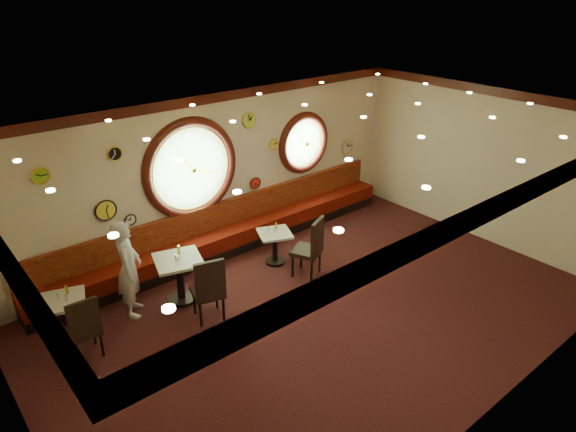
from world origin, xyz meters
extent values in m
cube|color=black|center=(0.00, 0.00, 0.00)|extent=(9.00, 6.00, 0.00)
cube|color=gold|center=(0.00, 0.00, 3.20)|extent=(9.00, 6.00, 0.02)
cube|color=beige|center=(0.00, 3.00, 1.60)|extent=(9.00, 0.02, 3.20)
cube|color=beige|center=(0.00, -3.00, 1.60)|extent=(9.00, 0.02, 3.20)
cube|color=beige|center=(-4.50, 0.00, 1.60)|extent=(0.02, 6.00, 3.20)
cube|color=beige|center=(4.50, 0.00, 1.60)|extent=(0.02, 6.00, 3.20)
cube|color=#39100A|center=(0.00, 2.95, 3.11)|extent=(9.00, 0.10, 0.18)
cube|color=#39100A|center=(0.00, -2.95, 3.11)|extent=(9.00, 0.10, 0.18)
cube|color=#39100A|center=(4.45, 0.00, 3.11)|extent=(0.10, 6.00, 0.18)
cube|color=black|center=(0.00, 2.72, 0.10)|extent=(8.00, 0.55, 0.20)
cube|color=#550E07|center=(0.00, 2.72, 0.35)|extent=(8.00, 0.55, 0.30)
cube|color=#5D070B|center=(0.00, 2.94, 0.75)|extent=(8.00, 0.10, 0.55)
cylinder|color=#99CA79|center=(-0.60, 3.00, 1.85)|extent=(1.66, 0.02, 1.66)
torus|color=#39100A|center=(-0.60, 2.98, 1.85)|extent=(1.98, 0.18, 1.98)
torus|color=yellow|center=(-0.60, 2.95, 1.85)|extent=(1.61, 0.03, 1.61)
cylinder|color=#99CA79|center=(2.20, 3.00, 1.80)|extent=(1.10, 0.02, 1.10)
torus|color=#39100A|center=(2.20, 2.98, 1.80)|extent=(1.38, 0.18, 1.38)
torus|color=yellow|center=(2.20, 2.95, 1.80)|extent=(1.09, 0.03, 1.09)
cylinder|color=red|center=(0.85, 2.96, 1.20)|extent=(0.24, 0.03, 0.24)
cylinder|color=black|center=(-2.00, 2.96, 2.45)|extent=(0.24, 0.03, 0.24)
cylinder|color=white|center=(-1.90, 2.96, 1.20)|extent=(0.20, 0.03, 0.20)
cylinder|color=#AFD643|center=(0.75, 2.96, 2.55)|extent=(0.30, 0.03, 0.30)
cylinder|color=silver|center=(3.55, 2.96, 1.45)|extent=(0.34, 0.03, 0.34)
cylinder|color=yellow|center=(-2.30, 2.96, 1.50)|extent=(0.36, 0.03, 0.36)
cylinder|color=#8CD129|center=(-3.20, 2.96, 2.35)|extent=(0.26, 0.03, 0.26)
cylinder|color=#ECD24E|center=(1.35, 2.96, 1.95)|extent=(0.22, 0.03, 0.22)
cylinder|color=black|center=(-3.50, 1.96, 0.03)|extent=(0.41, 0.41, 0.06)
cylinder|color=black|center=(-3.50, 1.96, 0.36)|extent=(0.11, 0.11, 0.65)
cube|color=silver|center=(-3.50, 1.96, 0.70)|extent=(0.83, 0.83, 0.05)
cylinder|color=black|center=(-1.64, 1.76, 0.03)|extent=(0.48, 0.48, 0.06)
cylinder|color=black|center=(-1.64, 1.76, 0.41)|extent=(0.13, 0.13, 0.76)
cube|color=silver|center=(-1.64, 1.76, 0.81)|extent=(0.94, 0.94, 0.05)
cylinder|color=black|center=(0.42, 1.75, 0.03)|extent=(0.38, 0.38, 0.05)
cylinder|color=black|center=(0.42, 1.75, 0.33)|extent=(0.10, 0.10, 0.60)
cube|color=silver|center=(0.42, 1.75, 0.64)|extent=(0.79, 0.79, 0.04)
cube|color=black|center=(-3.42, 1.41, 0.44)|extent=(0.45, 0.45, 0.08)
cube|color=black|center=(-3.42, 1.22, 0.77)|extent=(0.44, 0.07, 0.58)
cube|color=black|center=(-1.52, 1.06, 0.49)|extent=(0.60, 0.60, 0.08)
cube|color=black|center=(-1.57, 0.85, 0.85)|extent=(0.49, 0.19, 0.64)
cube|color=black|center=(0.60, 1.04, 0.49)|extent=(0.65, 0.65, 0.09)
cube|color=black|center=(0.69, 0.85, 0.85)|extent=(0.47, 0.26, 0.64)
cylinder|color=silver|center=(-3.53, 2.01, 0.77)|extent=(0.03, 0.03, 0.09)
cylinder|color=#B8B8BD|center=(-1.67, 1.77, 0.88)|extent=(0.03, 0.03, 0.10)
cylinder|color=silver|center=(0.33, 1.84, 0.71)|extent=(0.03, 0.03, 0.09)
cylinder|color=silver|center=(-3.45, 1.88, 0.77)|extent=(0.04, 0.04, 0.10)
cylinder|color=silver|center=(-1.66, 1.71, 0.88)|extent=(0.03, 0.03, 0.09)
cylinder|color=silver|center=(0.42, 1.75, 0.72)|extent=(0.04, 0.04, 0.10)
cylinder|color=#C78A2F|center=(-3.37, 2.07, 0.79)|extent=(0.05, 0.05, 0.15)
cylinder|color=gold|center=(-1.54, 1.91, 0.91)|extent=(0.05, 0.05, 0.15)
cylinder|color=gold|center=(0.54, 1.87, 0.73)|extent=(0.04, 0.04, 0.14)
imported|color=silver|center=(-2.41, 1.97, 0.85)|extent=(0.65, 0.74, 1.69)
camera|label=1|loc=(-4.96, -5.16, 5.16)|focal=32.00mm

